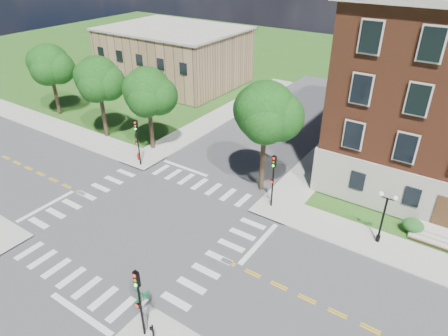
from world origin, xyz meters
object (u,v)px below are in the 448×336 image
Objects in this scene: traffic_signal_nw at (137,137)px; twin_lamp_west at (384,215)px; traffic_signal_se at (139,296)px; fire_hydrant at (139,156)px; traffic_signal_ne at (273,175)px; push_button_post at (153,332)px; street_sign_pole at (143,304)px.

traffic_signal_nw reaches higher than twin_lamp_west.
traffic_signal_se is at bearing -119.14° from twin_lamp_west.
traffic_signal_ne is at bearing 1.06° from fire_hydrant.
twin_lamp_west is (23.22, 1.40, -0.66)m from traffic_signal_nw.
fire_hydrant is (-16.03, 15.15, -0.33)m from push_button_post.
street_sign_pole is at bearing -44.31° from fire_hydrant.
fire_hydrant is at bearing 135.31° from traffic_signal_se.
fire_hydrant is (-0.92, 0.71, -2.72)m from traffic_signal_nw.
traffic_signal_ne is 15.54m from fire_hydrant.
push_button_post is at bearing -117.10° from twin_lamp_west.
street_sign_pole reaches higher than fire_hydrant.
street_sign_pole is at bearing 162.17° from push_button_post.
twin_lamp_west is 1.36× the size of street_sign_pole.
traffic_signal_ne is 15.22m from street_sign_pole.
fire_hydrant is at bearing 136.62° from push_button_post.
traffic_signal_ne is at bearing 92.74° from push_button_post.
traffic_signal_se is at bearing 179.36° from push_button_post.
traffic_signal_nw is (-14.39, 14.43, 0.00)m from traffic_signal_se.
twin_lamp_west reaches higher than fire_hydrant.
twin_lamp_west is at bearing 2.61° from traffic_signal_ne.
traffic_signal_ne is at bearing -177.39° from twin_lamp_west.
traffic_signal_ne is at bearing 89.91° from street_sign_pole.
push_button_post is at bearing -0.64° from traffic_signal_se.
traffic_signal_se is 18.14m from twin_lamp_west.
traffic_signal_ne is 1.00× the size of traffic_signal_nw.
fire_hydrant is (-24.14, -0.69, -2.06)m from twin_lamp_west.
traffic_signal_se is 6.40× the size of fire_hydrant.
traffic_signal_nw is 1.55× the size of street_sign_pole.
traffic_signal_se and traffic_signal_ne have the same top height.
street_sign_pole is (14.35, -14.20, -0.88)m from traffic_signal_nw.
traffic_signal_ne is (-0.02, 15.43, 0.00)m from traffic_signal_se.
fire_hydrant is (-15.27, 14.91, -1.84)m from street_sign_pole.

